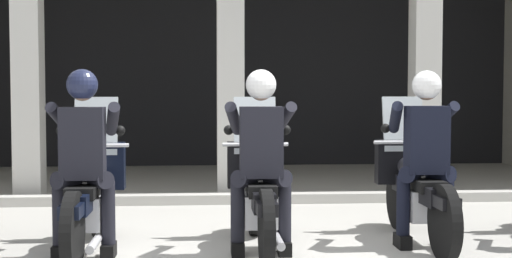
{
  "coord_description": "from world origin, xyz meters",
  "views": [
    {
      "loc": [
        -0.49,
        -6.12,
        1.41
      ],
      "look_at": [
        0.0,
        0.51,
        1.05
      ],
      "focal_mm": 50.37,
      "sensor_mm": 36.0,
      "label": 1
    }
  ],
  "objects_px": {
    "police_officer_center": "(261,146)",
    "motorcycle_right": "(416,188)",
    "motorcycle_center": "(258,192)",
    "police_officer_left": "(83,147)",
    "motorcycle_left": "(89,194)",
    "police_officer_right": "(425,143)"
  },
  "relations": [
    {
      "from": "police_officer_center",
      "to": "motorcycle_right",
      "type": "xyz_separation_m",
      "value": [
        1.49,
        0.47,
        -0.44
      ]
    },
    {
      "from": "motorcycle_center",
      "to": "motorcycle_right",
      "type": "bearing_deg",
      "value": -1.09
    },
    {
      "from": "police_officer_center",
      "to": "police_officer_left",
      "type": "bearing_deg",
      "value": 172.21
    },
    {
      "from": "motorcycle_left",
      "to": "motorcycle_right",
      "type": "distance_m",
      "value": 2.98
    },
    {
      "from": "police_officer_right",
      "to": "motorcycle_center",
      "type": "bearing_deg",
      "value": 166.57
    },
    {
      "from": "police_officer_left",
      "to": "police_officer_center",
      "type": "distance_m",
      "value": 1.49
    },
    {
      "from": "police_officer_left",
      "to": "motorcycle_center",
      "type": "relative_size",
      "value": 0.78
    },
    {
      "from": "police_officer_center",
      "to": "motorcycle_left",
      "type": "bearing_deg",
      "value": 161.4
    },
    {
      "from": "motorcycle_left",
      "to": "motorcycle_right",
      "type": "height_order",
      "value": "same"
    },
    {
      "from": "motorcycle_left",
      "to": "motorcycle_center",
      "type": "relative_size",
      "value": 1.0
    },
    {
      "from": "motorcycle_center",
      "to": "police_officer_center",
      "type": "distance_m",
      "value": 0.52
    },
    {
      "from": "motorcycle_center",
      "to": "police_officer_right",
      "type": "height_order",
      "value": "police_officer_right"
    },
    {
      "from": "motorcycle_center",
      "to": "police_officer_right",
      "type": "distance_m",
      "value": 1.55
    },
    {
      "from": "police_officer_left",
      "to": "police_officer_right",
      "type": "height_order",
      "value": "same"
    },
    {
      "from": "motorcycle_center",
      "to": "police_officer_center",
      "type": "relative_size",
      "value": 1.29
    },
    {
      "from": "police_officer_left",
      "to": "police_officer_right",
      "type": "bearing_deg",
      "value": -0.97
    },
    {
      "from": "motorcycle_left",
      "to": "police_officer_left",
      "type": "distance_m",
      "value": 0.52
    },
    {
      "from": "motorcycle_left",
      "to": "police_officer_center",
      "type": "distance_m",
      "value": 1.57
    },
    {
      "from": "police_officer_left",
      "to": "motorcycle_center",
      "type": "xyz_separation_m",
      "value": [
        1.49,
        0.29,
        -0.44
      ]
    },
    {
      "from": "motorcycle_center",
      "to": "motorcycle_right",
      "type": "xyz_separation_m",
      "value": [
        1.49,
        0.19,
        0.0
      ]
    },
    {
      "from": "police_officer_right",
      "to": "police_officer_center",
      "type": "bearing_deg",
      "value": 177.46
    },
    {
      "from": "police_officer_left",
      "to": "motorcycle_right",
      "type": "relative_size",
      "value": 0.78
    }
  ]
}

